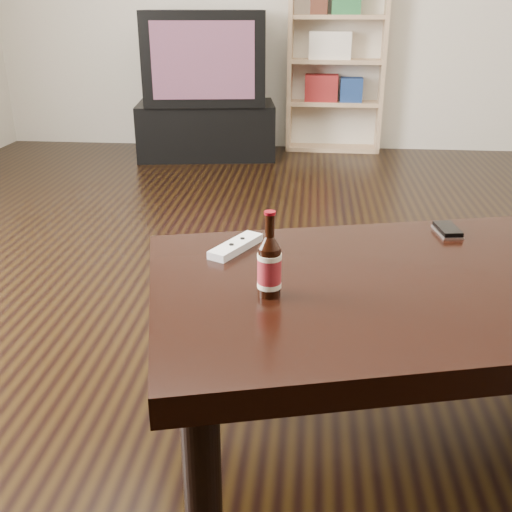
# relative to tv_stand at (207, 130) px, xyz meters

# --- Properties ---
(floor) EXTENTS (5.00, 6.00, 0.01)m
(floor) POSITION_rel_tv_stand_xyz_m (0.73, -2.59, -0.21)
(floor) COLOR black
(floor) RESTS_ON ground
(tv_stand) EXTENTS (1.10, 0.66, 0.41)m
(tv_stand) POSITION_rel_tv_stand_xyz_m (0.00, 0.00, 0.00)
(tv_stand) COLOR black
(tv_stand) RESTS_ON floor
(tv) EXTENTS (0.95, 0.67, 0.66)m
(tv) POSITION_rel_tv_stand_xyz_m (0.00, -0.00, 0.54)
(tv) COLOR black
(tv) RESTS_ON tv_stand
(bookshelf) EXTENTS (0.76, 0.36, 1.40)m
(bookshelf) POSITION_rel_tv_stand_xyz_m (0.98, 0.41, 0.52)
(bookshelf) COLOR #A57E5A
(bookshelf) RESTS_ON floor
(coffee_table) EXTENTS (1.48, 1.08, 0.50)m
(coffee_table) POSITION_rel_tv_stand_xyz_m (1.11, -3.27, 0.22)
(coffee_table) COLOR black
(coffee_table) RESTS_ON floor
(beer_bottle) EXTENTS (0.07, 0.07, 0.20)m
(beer_bottle) POSITION_rel_tv_stand_xyz_m (0.74, -3.40, 0.36)
(beer_bottle) COLOR black
(beer_bottle) RESTS_ON coffee_table
(phone) EXTENTS (0.07, 0.12, 0.02)m
(phone) POSITION_rel_tv_stand_xyz_m (1.22, -2.95, 0.30)
(phone) COLOR silver
(phone) RESTS_ON coffee_table
(remote) EXTENTS (0.13, 0.19, 0.02)m
(remote) POSITION_rel_tv_stand_xyz_m (0.63, -3.14, 0.30)
(remote) COLOR silver
(remote) RESTS_ON coffee_table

